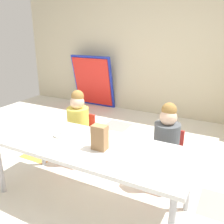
% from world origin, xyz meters
% --- Properties ---
extents(ground_plane, '(6.19, 4.67, 0.02)m').
position_xyz_m(ground_plane, '(0.01, 0.00, -0.01)').
color(ground_plane, silver).
extents(back_wall, '(6.19, 0.10, 2.57)m').
position_xyz_m(back_wall, '(0.00, 2.34, 1.29)').
color(back_wall, beige).
rests_on(back_wall, ground_plane).
extents(craft_table, '(1.89, 0.72, 0.61)m').
position_xyz_m(craft_table, '(0.18, -0.50, 0.56)').
color(craft_table, white).
rests_on(craft_table, ground_plane).
extents(seated_child_near_camera, '(0.33, 0.33, 0.92)m').
position_xyz_m(seated_child_near_camera, '(-0.34, 0.09, 0.55)').
color(seated_child_near_camera, red).
rests_on(seated_child_near_camera, ground_plane).
extents(seated_child_middle_seat, '(0.32, 0.31, 0.92)m').
position_xyz_m(seated_child_middle_seat, '(0.75, 0.09, 0.55)').
color(seated_child_middle_seat, red).
rests_on(seated_child_middle_seat, ground_plane).
extents(folded_activity_table, '(0.90, 0.29, 1.09)m').
position_xyz_m(folded_activity_table, '(-1.41, 2.14, 0.54)').
color(folded_activity_table, '#1E33BF').
rests_on(folded_activity_table, ground_plane).
extents(paper_bag_brown, '(0.13, 0.09, 0.22)m').
position_xyz_m(paper_bag_brown, '(0.32, -0.53, 0.72)').
color(paper_bag_brown, '#9E754C').
rests_on(paper_bag_brown, craft_table).
extents(paper_plate_near_edge, '(0.18, 0.18, 0.01)m').
position_xyz_m(paper_plate_near_edge, '(-0.15, -0.50, 0.62)').
color(paper_plate_near_edge, white).
rests_on(paper_plate_near_edge, craft_table).
extents(paper_plate_center_table, '(0.18, 0.18, 0.01)m').
position_xyz_m(paper_plate_center_table, '(0.04, -0.57, 0.62)').
color(paper_plate_center_table, white).
rests_on(paper_plate_center_table, craft_table).
extents(donut_powdered_on_plate, '(0.12, 0.12, 0.03)m').
position_xyz_m(donut_powdered_on_plate, '(-0.15, -0.50, 0.64)').
color(donut_powdered_on_plate, white).
rests_on(donut_powdered_on_plate, craft_table).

